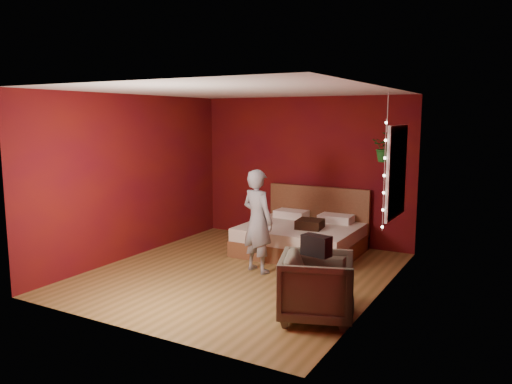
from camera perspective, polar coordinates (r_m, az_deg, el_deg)
The scene contains 10 objects.
floor at distance 7.34m, azimuth -1.79°, elevation -9.24°, with size 4.50×4.50×0.00m, color olive.
room_walls at distance 7.01m, azimuth -1.86°, elevation 3.94°, with size 4.04×4.54×2.62m.
window at distance 7.12m, azimuth 15.73°, elevation 2.24°, with size 0.05×0.97×1.27m.
fairy_lights at distance 6.62m, azimuth 14.45°, elevation 1.84°, with size 0.04×0.04×1.45m.
bed at distance 8.41m, azimuth 5.34°, elevation -5.07°, with size 1.87×1.59×1.03m.
person at distance 7.22m, azimuth 0.19°, elevation -3.34°, with size 0.55×0.36×1.51m, color gray.
armchair at distance 5.69m, azimuth 7.02°, elevation -10.71°, with size 0.79×0.82×0.74m, color #5D5B4A.
handbag at distance 5.51m, azimuth 6.91°, elevation -6.09°, with size 0.32×0.16×0.23m, color black.
throw_pillow at distance 8.09m, azimuth 6.18°, elevation -3.66°, with size 0.40×0.40×0.14m, color black.
hanging_plant at distance 7.51m, azimuth 14.67°, elevation 4.99°, with size 0.42×0.38×1.01m.
Camera 1 is at (3.60, -5.98, 2.25)m, focal length 35.00 mm.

